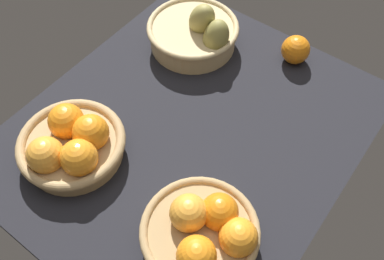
# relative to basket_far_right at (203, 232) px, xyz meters

# --- Properties ---
(market_tray) EXTENTS (0.84, 0.72, 0.03)m
(market_tray) POSITION_rel_basket_far_right_xyz_m (-0.20, -0.19, -0.06)
(market_tray) COLOR black
(market_tray) RESTS_ON ground
(basket_far_right) EXTENTS (0.23, 0.23, 0.11)m
(basket_far_right) POSITION_rel_basket_far_right_xyz_m (0.00, 0.00, 0.00)
(basket_far_right) COLOR tan
(basket_far_right) RESTS_ON market_tray
(basket_near_left_pears) EXTENTS (0.24, 0.24, 0.15)m
(basket_near_left_pears) POSITION_rel_basket_far_right_xyz_m (-0.43, -0.34, 0.00)
(basket_near_left_pears) COLOR tan
(basket_near_left_pears) RESTS_ON market_tray
(basket_near_right) EXTENTS (0.24, 0.24, 0.11)m
(basket_near_right) POSITION_rel_basket_far_right_xyz_m (0.01, -0.35, 0.00)
(basket_near_right) COLOR tan
(basket_near_right) RESTS_ON market_tray
(loose_orange_front_gap) EXTENTS (0.07, 0.07, 0.07)m
(loose_orange_front_gap) POSITION_rel_basket_far_right_xyz_m (-0.54, -0.10, -0.01)
(loose_orange_front_gap) COLOR orange
(loose_orange_front_gap) RESTS_ON market_tray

